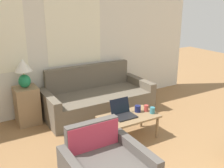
% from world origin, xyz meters
% --- Properties ---
extents(wall_back, '(6.85, 0.06, 2.60)m').
position_xyz_m(wall_back, '(-0.00, 4.15, 1.31)').
color(wall_back, silver).
rests_on(wall_back, ground_plane).
extents(couch, '(2.06, 0.95, 0.87)m').
position_xyz_m(couch, '(0.86, 3.67, 0.25)').
color(couch, '#665B4C').
rests_on(couch, ground_plane).
extents(side_table, '(0.39, 0.39, 0.67)m').
position_xyz_m(side_table, '(-0.42, 3.85, 0.33)').
color(side_table, '#937551').
rests_on(side_table, ground_plane).
extents(table_lamp, '(0.29, 0.29, 0.50)m').
position_xyz_m(table_lamp, '(-0.42, 3.85, 0.97)').
color(table_lamp, '#1E8451').
rests_on(table_lamp, side_table).
extents(coffee_table, '(0.91, 0.52, 0.39)m').
position_xyz_m(coffee_table, '(0.81, 2.49, 0.34)').
color(coffee_table, '#8E704C').
rests_on(coffee_table, ground_plane).
extents(laptop, '(0.33, 0.31, 0.25)m').
position_xyz_m(laptop, '(0.73, 2.54, 0.44)').
color(laptop, black).
rests_on(laptop, coffee_table).
extents(cup_navy, '(0.10, 0.10, 0.11)m').
position_xyz_m(cup_navy, '(1.02, 2.55, 0.44)').
color(cup_navy, '#191E4C').
rests_on(cup_navy, coffee_table).
extents(cup_yellow, '(0.07, 0.07, 0.10)m').
position_xyz_m(cup_yellow, '(1.16, 2.50, 0.44)').
color(cup_yellow, '#B23D38').
rests_on(cup_yellow, coffee_table).
extents(cup_white, '(0.08, 0.08, 0.10)m').
position_xyz_m(cup_white, '(1.19, 2.38, 0.44)').
color(cup_white, teal).
rests_on(cup_white, coffee_table).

